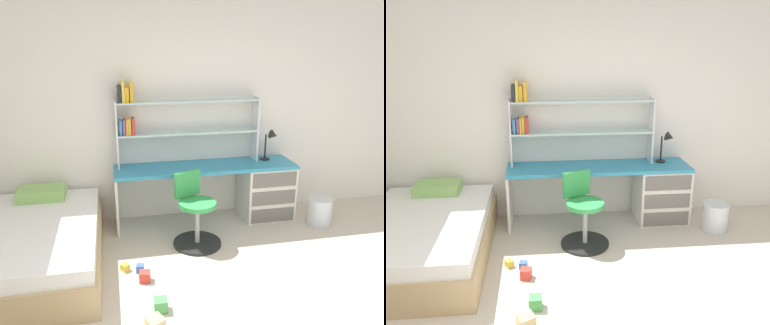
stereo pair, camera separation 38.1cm
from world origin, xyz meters
TOP-DOWN VIEW (x-y plane):
  - room_shell at (-1.25, 1.27)m, footprint 5.72×6.26m
  - desk at (0.71, 2.35)m, footprint 2.14×0.52m
  - bookshelf_hutch at (-0.25, 2.49)m, footprint 1.67×0.22m
  - desk_lamp at (0.97, 2.41)m, footprint 0.20×0.17m
  - swivel_chair at (-0.09, 1.83)m, footprint 0.52×0.52m
  - bed_platform at (-1.71, 1.69)m, footprint 1.26×1.86m
  - waste_bin at (1.46, 2.00)m, footprint 0.29×0.29m
  - toy_block_red_0 at (-0.70, 1.22)m, footprint 0.11×0.11m
  - toy_block_blue_1 at (-0.73, 1.39)m, footprint 0.08×0.08m
  - toy_block_yellow_2 at (-0.87, 1.44)m, footprint 0.10×0.10m
  - toy_block_green_3 at (-0.61, 0.78)m, footprint 0.11×0.11m
  - toy_block_natural_4 at (-0.68, 0.54)m, footprint 0.16×0.16m

SIDE VIEW (x-z plane):
  - toy_block_yellow_2 at x=-0.87m, z-range 0.00..0.07m
  - toy_block_blue_1 at x=-0.73m, z-range 0.00..0.07m
  - toy_block_red_0 at x=-0.70m, z-range 0.00..0.10m
  - toy_block_green_3 at x=-0.61m, z-range 0.00..0.11m
  - toy_block_natural_4 at x=-0.68m, z-range 0.00..0.12m
  - waste_bin at x=1.46m, z-range 0.00..0.33m
  - bed_platform at x=-1.71m, z-range -0.06..0.51m
  - swivel_chair at x=-0.09m, z-range -0.08..0.70m
  - desk at x=0.71m, z-range 0.04..0.75m
  - desk_lamp at x=0.97m, z-range 0.77..1.16m
  - bookshelf_hutch at x=-0.25m, z-range 0.78..1.76m
  - room_shell at x=-1.25m, z-range 0.00..2.67m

